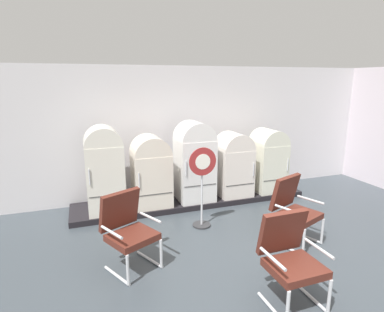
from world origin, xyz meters
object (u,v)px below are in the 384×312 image
at_px(refrigerator_0, 104,167).
at_px(refrigerator_4, 268,159).
at_px(refrigerator_2, 195,159).
at_px(armchair_left, 127,227).
at_px(armchair_right, 293,207).
at_px(refrigerator_3, 234,163).
at_px(refrigerator_1, 151,169).
at_px(armchair_center, 290,254).
at_px(sign_stand, 202,188).

bearing_deg(refrigerator_0, refrigerator_4, 0.03).
xyz_separation_m(refrigerator_2, refrigerator_4, (1.73, -0.00, -0.13)).
bearing_deg(armchair_left, refrigerator_4, 28.92).
relative_size(refrigerator_2, armchair_right, 1.53).
relative_size(refrigerator_3, armchair_left, 1.27).
bearing_deg(refrigerator_0, armchair_left, -85.48).
height_order(refrigerator_3, armchair_right, refrigerator_3).
bearing_deg(refrigerator_1, armchair_center, -73.67).
relative_size(refrigerator_2, refrigerator_3, 1.20).
relative_size(refrigerator_4, armchair_center, 1.30).
height_order(refrigerator_1, refrigerator_3, refrigerator_1).
height_order(refrigerator_4, armchair_center, refrigerator_4).
height_order(refrigerator_0, refrigerator_2, refrigerator_2).
bearing_deg(armchair_center, refrigerator_3, 74.92).
bearing_deg(armchair_center, refrigerator_4, 61.74).
relative_size(refrigerator_1, sign_stand, 0.97).
bearing_deg(refrigerator_3, armchair_left, -143.67).
distance_m(refrigerator_2, refrigerator_3, 0.89).
distance_m(refrigerator_4, armchair_right, 2.18).
height_order(armchair_left, armchair_right, same).
relative_size(refrigerator_1, armchair_left, 1.31).
height_order(refrigerator_3, sign_stand, refrigerator_3).
xyz_separation_m(refrigerator_3, armchair_center, (-0.85, -3.16, -0.23)).
xyz_separation_m(refrigerator_4, armchair_center, (-1.71, -3.18, -0.25)).
height_order(armchair_right, sign_stand, sign_stand).
bearing_deg(armchair_right, sign_stand, 140.25).
xyz_separation_m(armchair_right, armchair_center, (-0.91, -1.16, 0.00)).
height_order(refrigerator_1, refrigerator_2, refrigerator_2).
height_order(refrigerator_0, refrigerator_4, refrigerator_0).
distance_m(refrigerator_1, armchair_right, 2.74).
xyz_separation_m(refrigerator_0, armchair_right, (2.72, -2.01, -0.38)).
height_order(refrigerator_0, armchair_center, refrigerator_0).
relative_size(armchair_center, sign_stand, 0.74).
bearing_deg(refrigerator_3, refrigerator_1, 179.55).
bearing_deg(armchair_right, refrigerator_1, 132.39).
height_order(refrigerator_3, armchair_left, refrigerator_3).
relative_size(refrigerator_4, armchair_left, 1.30).
bearing_deg(refrigerator_2, refrigerator_1, -180.00).
xyz_separation_m(refrigerator_3, refrigerator_4, (0.86, 0.01, 0.02)).
distance_m(refrigerator_3, sign_stand, 1.52).
bearing_deg(armchair_right, armchair_left, 176.59).
relative_size(refrigerator_0, refrigerator_4, 1.17).
bearing_deg(refrigerator_3, sign_stand, -137.16).
xyz_separation_m(refrigerator_0, refrigerator_4, (3.52, 0.00, -0.13)).
distance_m(refrigerator_2, armchair_center, 3.20).
xyz_separation_m(refrigerator_2, armchair_right, (0.93, -2.02, -0.38)).
bearing_deg(sign_stand, refrigerator_3, 42.84).
relative_size(refrigerator_1, armchair_right, 1.31).
height_order(armchair_center, sign_stand, sign_stand).
height_order(refrigerator_2, sign_stand, refrigerator_2).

